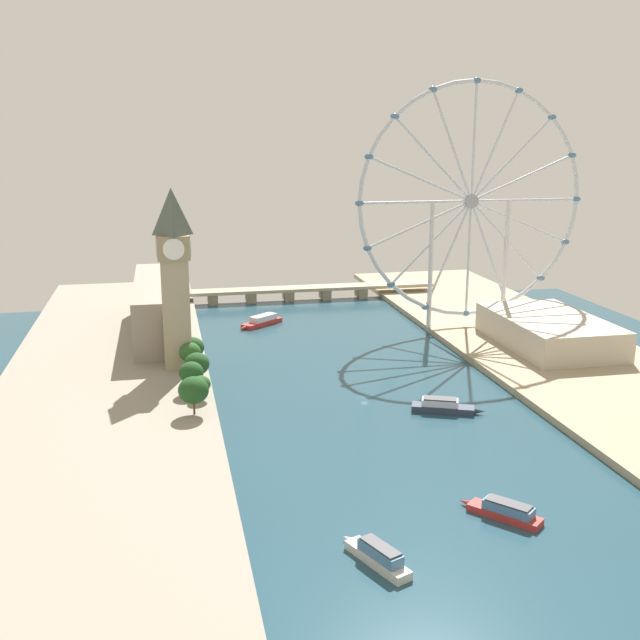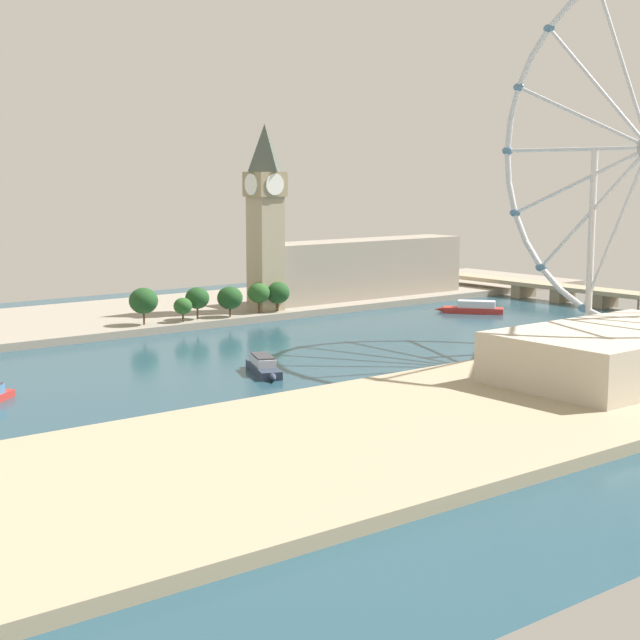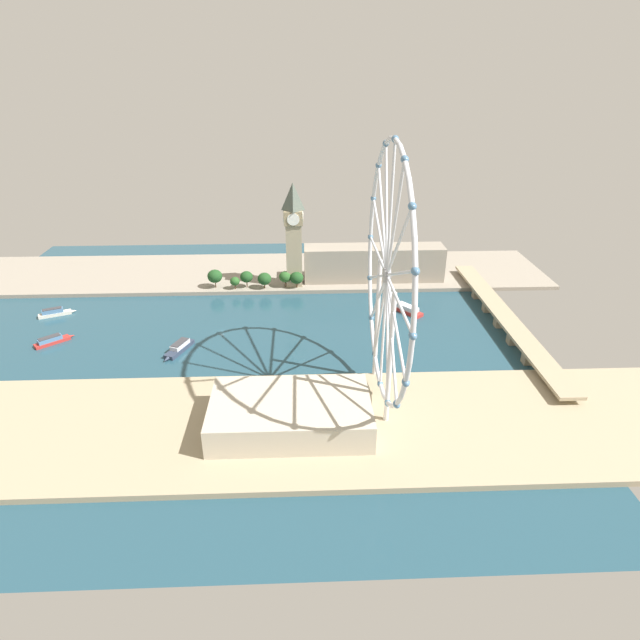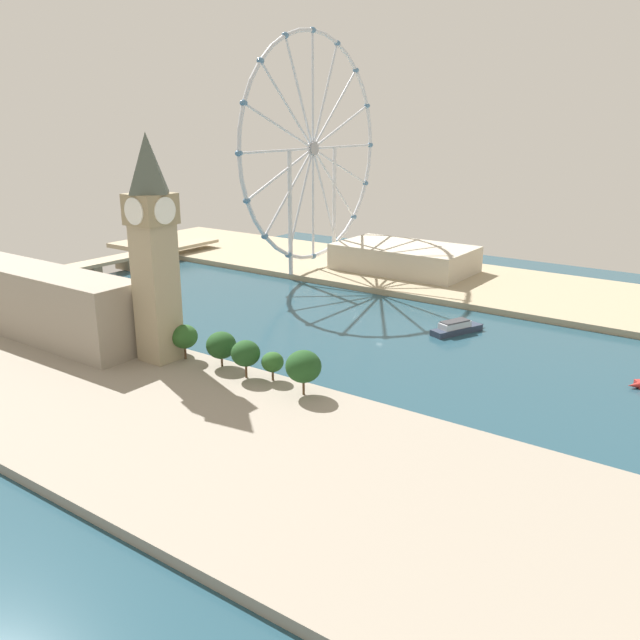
% 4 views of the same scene
% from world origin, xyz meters
% --- Properties ---
extents(ground_plane, '(383.14, 383.14, 0.00)m').
position_xyz_m(ground_plane, '(0.00, 0.00, 0.00)').
color(ground_plane, '#234756').
extents(riverbank_left, '(90.00, 520.00, 3.00)m').
position_xyz_m(riverbank_left, '(-106.57, 0.00, 1.50)').
color(riverbank_left, gray).
rests_on(riverbank_left, ground_plane).
extents(riverbank_right, '(90.00, 520.00, 3.00)m').
position_xyz_m(riverbank_right, '(106.57, 0.00, 1.50)').
color(riverbank_right, tan).
rests_on(riverbank_right, ground_plane).
extents(clock_tower, '(15.07, 15.07, 80.75)m').
position_xyz_m(clock_tower, '(-74.46, 49.17, 44.91)').
color(clock_tower, tan).
rests_on(clock_tower, riverbank_left).
extents(parliament_block, '(22.00, 112.56, 27.84)m').
position_xyz_m(parliament_block, '(-83.85, 113.45, 16.92)').
color(parliament_block, gray).
rests_on(parliament_block, riverbank_left).
extents(tree_row_embankment, '(14.23, 75.12, 14.80)m').
position_xyz_m(tree_row_embankment, '(-68.82, 19.37, 11.54)').
color(tree_row_embankment, '#513823').
rests_on(tree_row_embankment, riverbank_left).
extents(ferris_wheel, '(127.91, 3.20, 131.43)m').
position_xyz_m(ferris_wheel, '(83.34, 95.06, 70.58)').
color(ferris_wheel, silver).
rests_on(ferris_wheel, riverbank_right).
extents(riverside_hall, '(45.53, 76.87, 14.65)m').
position_xyz_m(riverside_hall, '(108.19, 48.00, 10.33)').
color(riverside_hall, '#BCB29E').
rests_on(riverside_hall, riverbank_right).
extents(river_bridge, '(195.14, 14.27, 8.33)m').
position_xyz_m(river_bridge, '(0.00, 192.64, 6.06)').
color(river_bridge, tan).
rests_on(river_bridge, ground_plane).
extents(tour_boat_0, '(13.34, 24.53, 5.82)m').
position_xyz_m(tour_boat_0, '(-29.40, -122.07, 2.37)').
color(tour_boat_0, beige).
rests_on(tour_boat_0, ground_plane).
extents(tour_boat_1, '(27.35, 23.68, 5.60)m').
position_xyz_m(tour_boat_1, '(-25.72, 129.82, 2.31)').
color(tour_boat_1, '#B22D28').
rests_on(tour_boat_1, ground_plane).
extents(tour_boat_2, '(27.98, 15.39, 5.70)m').
position_xyz_m(tour_boat_2, '(25.93, -22.83, 2.28)').
color(tour_boat_2, '#2D384C').
rests_on(tour_boat_2, ground_plane).
extents(tour_boat_3, '(19.13, 21.42, 5.19)m').
position_xyz_m(tour_boat_3, '(12.72, -106.60, 2.16)').
color(tour_boat_3, '#B22D28').
rests_on(tour_boat_3, ground_plane).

